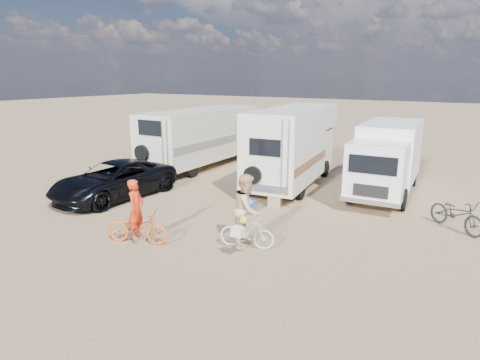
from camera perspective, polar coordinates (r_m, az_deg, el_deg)
The scene contains 12 objects.
ground at distance 12.27m, azimuth -7.54°, elevation -7.14°, with size 140.00×140.00×0.00m, color #9B7E5D.
rv_main at distance 17.09m, azimuth 7.54°, elevation 4.66°, with size 2.11×6.52×3.23m, color silver, non-canonical shape.
rv_left at distance 20.70m, azimuth -5.50°, elevation 5.91°, with size 2.39×7.32×2.86m, color white, non-canonical shape.
box_truck at distance 16.54m, azimuth 19.93°, elevation 2.67°, with size 2.03×5.95×2.71m, color white, non-canonical shape.
dark_suv at distance 15.96m, azimuth -17.35°, elevation -0.01°, with size 2.27×4.92×1.37m, color black.
bike_man at distance 11.53m, azimuth -14.28°, elevation -6.48°, with size 0.61×1.76×0.92m, color #E45615.
bike_woman at distance 10.87m, azimuth 0.97°, elevation -7.37°, with size 0.43×1.51×0.91m, color #B4BEA1.
rider_man at distance 11.41m, azimuth -14.40°, elevation -4.80°, with size 0.60×0.39×1.64m, color red.
rider_woman at distance 10.70m, azimuth 0.98°, elevation -4.98°, with size 0.91×0.71×1.87m, color #DBAE86.
bike_parked at distance 13.73m, azimuth 28.27°, elevation -4.22°, with size 0.67×1.92×1.01m, color #232524.
cooler at distance 13.78m, azimuth 1.08°, elevation -3.65°, with size 0.52×0.38×0.41m, color #244496.
crate at distance 14.42m, azimuth 4.94°, elevation -3.00°, with size 0.44×0.44×0.35m, color #948355.
Camera 1 is at (7.33, -8.75, 4.51)m, focal length 30.22 mm.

